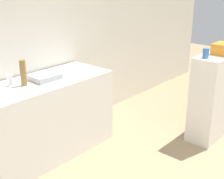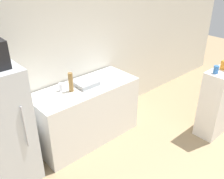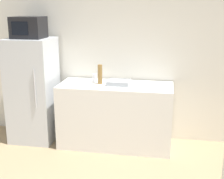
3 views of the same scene
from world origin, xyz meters
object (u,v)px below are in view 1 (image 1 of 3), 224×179
Objects in this scene: bottle_short at (10,80)px; jar at (206,53)px; basket at (223,49)px; bottle_tall at (23,73)px.

jar is at bearing -37.24° from bottle_short.
jar is (-0.33, 0.07, -0.01)m from basket.
jar is at bearing -36.58° from bottle_tall.
jar is (1.81, -1.38, 0.19)m from bottle_short.
bottle_short is at bearing 145.98° from basket.
bottle_short is 1.02× the size of jar.
bottle_tall reaches higher than bottle_short.
bottle_tall is 2.13m from jar.
bottle_short is at bearing 133.56° from bottle_tall.
bottle_tall is 2.35× the size of bottle_short.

